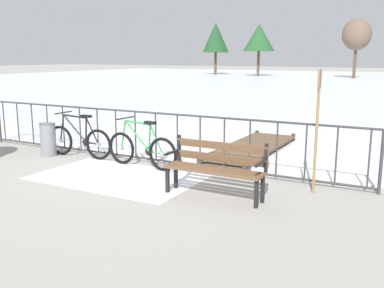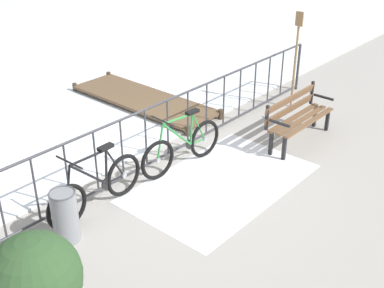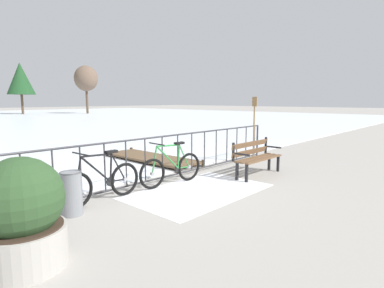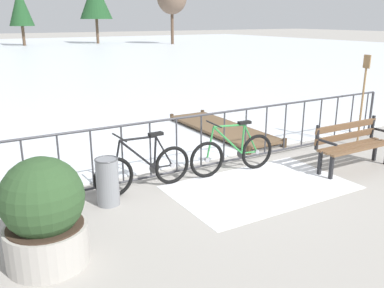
{
  "view_description": "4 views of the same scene",
  "coord_description": "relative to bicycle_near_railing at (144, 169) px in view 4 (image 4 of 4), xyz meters",
  "views": [
    {
      "loc": [
        5.05,
        -7.29,
        2.18
      ],
      "look_at": [
        1.18,
        -0.15,
        0.53
      ],
      "focal_mm": 40.64,
      "sensor_mm": 36.0,
      "label": 1
    },
    {
      "loc": [
        -5.12,
        -5.2,
        4.14
      ],
      "look_at": [
        0.09,
        -0.68,
        0.55
      ],
      "focal_mm": 46.58,
      "sensor_mm": 36.0,
      "label": 2
    },
    {
      "loc": [
        -4.54,
        -5.33,
        1.89
      ],
      "look_at": [
        0.48,
        -0.73,
        0.92
      ],
      "focal_mm": 29.12,
      "sensor_mm": 36.0,
      "label": 3
    },
    {
      "loc": [
        -4.1,
        -6.17,
        2.71
      ],
      "look_at": [
        -0.73,
        -0.48,
        0.71
      ],
      "focal_mm": 38.98,
      "sensor_mm": 36.0,
      "label": 4
    }
  ],
  "objects": [
    {
      "name": "ground_plane",
      "position": [
        1.53,
        0.31,
        -0.37
      ],
      "size": [
        160.0,
        160.0,
        0.0
      ],
      "primitive_type": "plane",
      "color": "#9E9991"
    },
    {
      "name": "frozen_pond",
      "position": [
        1.53,
        28.71,
        -0.35
      ],
      "size": [
        80.0,
        56.0,
        0.03
      ],
      "primitive_type": "cube",
      "color": "silver",
      "rests_on": "ground"
    },
    {
      "name": "snow_patch",
      "position": [
        1.72,
        -0.89,
        -0.36
      ],
      "size": [
        2.99,
        1.84,
        0.01
      ],
      "primitive_type": "cube",
      "color": "white",
      "rests_on": "ground"
    },
    {
      "name": "railing_fence",
      "position": [
        1.53,
        0.31,
        0.19
      ],
      "size": [
        9.06,
        0.06,
        1.07
      ],
      "color": "#38383D",
      "rests_on": "ground"
    },
    {
      "name": "bicycle_near_railing",
      "position": [
        0.0,
        0.0,
        0.0
      ],
      "size": [
        1.71,
        0.52,
        0.97
      ],
      "color": "black",
      "rests_on": "ground"
    },
    {
      "name": "bicycle_second",
      "position": [
        1.71,
        -0.08,
        0.0
      ],
      "size": [
        1.71,
        0.52,
        0.97
      ],
      "color": "black",
      "rests_on": "ground"
    },
    {
      "name": "park_bench",
      "position": [
        3.77,
        -0.99,
        0.14
      ],
      "size": [
        1.6,
        0.49,
        0.89
      ],
      "color": "brown",
      "rests_on": "ground"
    },
    {
      "name": "planter_with_shrub",
      "position": [
        -1.84,
        -1.38,
        0.25
      ],
      "size": [
        0.93,
        0.93,
        1.27
      ],
      "color": "#ADA8A0",
      "rests_on": "ground"
    },
    {
      "name": "trash_bin",
      "position": [
        -0.7,
        -0.22,
        0.0
      ],
      "size": [
        0.35,
        0.35,
        0.73
      ],
      "color": "gray",
      "rests_on": "ground"
    },
    {
      "name": "oar_upright",
      "position": [
        5.09,
        -0.12,
        0.77
      ],
      "size": [
        0.04,
        0.16,
        1.98
      ],
      "color": "#937047",
      "rests_on": "ground"
    },
    {
      "name": "wooden_dock",
      "position": [
        3.12,
        2.3,
        -0.25
      ],
      "size": [
        1.1,
        3.49,
        0.2
      ],
      "color": "brown",
      "rests_on": "ground"
    },
    {
      "name": "tree_centre",
      "position": [
        4.92,
        40.32,
        3.42
      ],
      "size": [
        2.42,
        2.42,
        5.68
      ],
      "color": "brown",
      "rests_on": "ground"
    }
  ]
}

